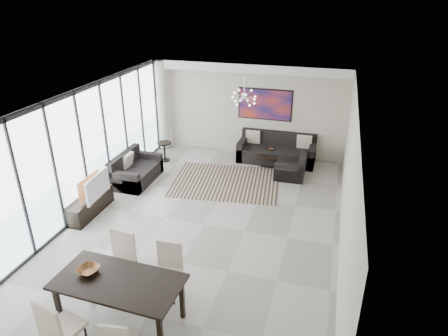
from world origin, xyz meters
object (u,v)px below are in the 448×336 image
(sofa_main, at_px, (277,152))
(television, at_px, (94,186))
(dining_table, at_px, (119,285))
(tv_console, at_px, (90,205))
(coffee_table, at_px, (270,157))

(sofa_main, height_order, television, television)
(sofa_main, xyz_separation_m, dining_table, (-1.33, -7.17, 0.46))
(sofa_main, relative_size, television, 2.35)
(sofa_main, xyz_separation_m, tv_console, (-3.76, -4.36, -0.06))
(tv_console, xyz_separation_m, television, (0.16, 0.03, 0.51))
(sofa_main, relative_size, tv_console, 1.60)
(television, bearing_deg, dining_table, -144.70)
(coffee_table, xyz_separation_m, television, (-3.44, -4.05, 0.53))
(coffee_table, xyz_separation_m, dining_table, (-1.18, -6.90, 0.53))
(television, xyz_separation_m, dining_table, (2.27, -2.85, 0.01))
(coffee_table, distance_m, sofa_main, 0.32)
(coffee_table, bearing_deg, dining_table, -99.67)
(tv_console, distance_m, television, 0.54)
(coffee_table, relative_size, television, 1.10)
(coffee_table, relative_size, sofa_main, 0.47)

